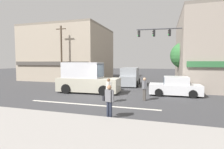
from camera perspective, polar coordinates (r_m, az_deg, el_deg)
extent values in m
plane|color=#3D3D3F|center=(14.80, -1.61, -6.74)|extent=(120.00, 120.00, 0.00)
cube|color=silver|center=(11.61, -7.20, -9.79)|extent=(9.00, 0.24, 0.01)
cube|color=#9E9993|center=(7.52, -23.73, -17.34)|extent=(40.00, 5.00, 0.16)
cube|color=tan|center=(29.72, -13.69, 6.29)|extent=(11.99, 10.15, 7.95)
cube|color=#4C4742|center=(25.38, -19.60, 3.46)|extent=(11.39, 0.24, 0.50)
cube|color=gray|center=(30.17, -13.82, 14.13)|extent=(11.99, 10.15, 0.30)
cylinder|color=#4C3823|center=(21.45, 22.25, -0.41)|extent=(0.32, 0.32, 2.42)
sphere|color=#337038|center=(21.41, 22.42, 5.81)|extent=(2.99, 2.99, 2.99)
cylinder|color=brown|center=(23.35, -16.18, 6.14)|extent=(0.22, 0.22, 7.36)
cube|color=#473828|center=(23.70, -16.34, 14.09)|extent=(1.40, 0.12, 0.10)
cylinder|color=#47474C|center=(17.92, 23.54, 4.78)|extent=(0.18, 0.18, 6.20)
cylinder|color=#47474C|center=(17.87, 16.02, 14.15)|extent=(4.79, 0.54, 0.12)
cube|color=black|center=(17.87, 18.35, 12.81)|extent=(0.22, 0.26, 0.60)
sphere|color=black|center=(17.88, 17.97, 13.39)|extent=(0.12, 0.12, 0.12)
sphere|color=black|center=(17.86, 17.96, 12.82)|extent=(0.12, 0.12, 0.12)
sphere|color=green|center=(17.83, 17.95, 12.25)|extent=(0.12, 0.12, 0.12)
cube|color=black|center=(17.77, 13.61, 12.95)|extent=(0.22, 0.26, 0.60)
sphere|color=black|center=(17.80, 13.23, 13.53)|extent=(0.12, 0.12, 0.12)
sphere|color=black|center=(17.77, 13.22, 12.95)|extent=(0.12, 0.12, 0.12)
sphere|color=green|center=(17.74, 13.21, 12.38)|extent=(0.12, 0.12, 0.12)
cube|color=black|center=(17.79, 8.85, 13.00)|extent=(0.22, 0.26, 0.60)
sphere|color=black|center=(17.83, 8.46, 13.57)|extent=(0.12, 0.12, 0.12)
sphere|color=black|center=(17.80, 8.46, 13.00)|extent=(0.12, 0.12, 0.12)
sphere|color=green|center=(17.77, 8.45, 12.43)|extent=(0.12, 0.12, 0.12)
cube|color=#B7B29E|center=(16.05, -7.65, -3.21)|extent=(5.67, 2.21, 1.20)
cube|color=silver|center=(16.15, -9.50, 1.44)|extent=(3.47, 2.03, 1.40)
cube|color=#475666|center=(15.52, -3.70, 1.39)|extent=(0.13, 1.75, 1.19)
cylinder|color=black|center=(16.47, -0.70, -4.15)|extent=(0.85, 0.27, 0.84)
cylinder|color=black|center=(14.57, -2.81, -5.24)|extent=(0.85, 0.27, 0.84)
cylinder|color=black|center=(17.70, -11.61, -3.65)|extent=(0.85, 0.27, 0.84)
cylinder|color=black|center=(15.96, -14.82, -4.55)|extent=(0.85, 0.27, 0.84)
cube|color=#999EA3|center=(20.98, 5.99, -1.72)|extent=(2.09, 4.70, 1.10)
cube|color=#999EA3|center=(20.60, 5.90, 0.97)|extent=(1.98, 3.30, 0.90)
cube|color=#475666|center=(22.21, 6.47, 1.19)|extent=(1.66, 0.15, 0.76)
cylinder|color=black|center=(22.55, 4.16, -2.07)|extent=(0.24, 0.73, 0.72)
cylinder|color=black|center=(22.32, 8.82, -2.17)|extent=(0.24, 0.73, 0.72)
cylinder|color=black|center=(19.76, 2.78, -2.94)|extent=(0.24, 0.73, 0.72)
cylinder|color=black|center=(19.50, 8.10, -3.07)|extent=(0.24, 0.73, 0.72)
cube|color=silver|center=(15.48, 19.77, -4.47)|extent=(4.15, 1.83, 0.80)
cube|color=silver|center=(15.41, 20.21, -1.83)|extent=(1.95, 1.62, 0.64)
cube|color=#475666|center=(15.35, 16.60, -1.77)|extent=(0.10, 1.44, 0.54)
cylinder|color=black|center=(14.63, 15.03, -5.74)|extent=(0.65, 0.20, 0.64)
cylinder|color=black|center=(16.31, 15.04, -4.73)|extent=(0.65, 0.20, 0.64)
cylinder|color=black|center=(14.85, 24.94, -5.84)|extent=(0.65, 0.20, 0.64)
cylinder|color=black|center=(16.50, 23.93, -4.84)|extent=(0.65, 0.20, 0.64)
cylinder|color=#232838|center=(8.67, -0.44, -11.67)|extent=(0.14, 0.14, 0.86)
cylinder|color=#232838|center=(8.78, -1.33, -11.45)|extent=(0.14, 0.14, 0.86)
cube|color=slate|center=(8.56, -0.90, -6.91)|extent=(0.42, 0.35, 0.58)
sphere|color=#9E7051|center=(8.49, -0.90, -4.20)|extent=(0.22, 0.22, 0.22)
cylinder|color=slate|center=(8.40, 0.32, -7.12)|extent=(0.09, 0.09, 0.56)
cylinder|color=slate|center=(8.72, -2.07, -6.71)|extent=(0.09, 0.09, 0.56)
cube|color=black|center=(8.84, -2.27, -7.72)|extent=(0.23, 0.30, 0.24)
cylinder|color=#4C4742|center=(11.97, -0.87, -7.24)|extent=(0.14, 0.14, 0.86)
cylinder|color=#4C4742|center=(12.12, -1.34, -7.10)|extent=(0.14, 0.14, 0.86)
cube|color=beige|center=(11.92, -1.11, -3.78)|extent=(0.42, 0.40, 0.58)
sphere|color=brown|center=(11.87, -1.11, -1.82)|extent=(0.22, 0.22, 0.22)
cylinder|color=beige|center=(11.72, -0.48, -3.91)|extent=(0.09, 0.09, 0.56)
cylinder|color=beige|center=(12.12, -1.72, -3.65)|extent=(0.09, 0.09, 0.56)
cylinder|color=#4C4742|center=(12.94, 10.31, -6.45)|extent=(0.14, 0.14, 0.86)
cylinder|color=#4C4742|center=(12.79, 10.72, -6.58)|extent=(0.14, 0.14, 0.86)
cube|color=slate|center=(12.75, 10.56, -3.33)|extent=(0.39, 0.42, 0.58)
sphere|color=tan|center=(12.71, 10.58, -1.50)|extent=(0.22, 0.22, 0.22)
cylinder|color=slate|center=(12.96, 10.02, -3.20)|extent=(0.09, 0.09, 0.56)
cylinder|color=slate|center=(12.55, 11.12, -3.46)|extent=(0.09, 0.09, 0.56)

